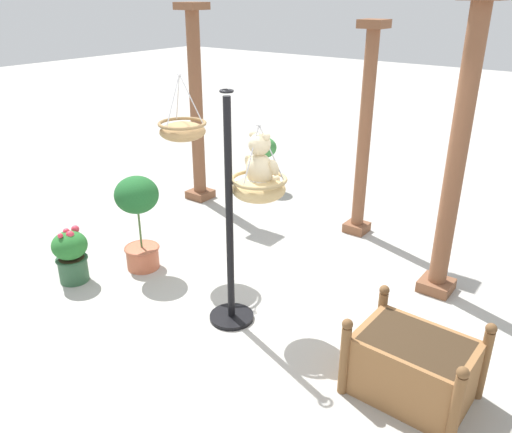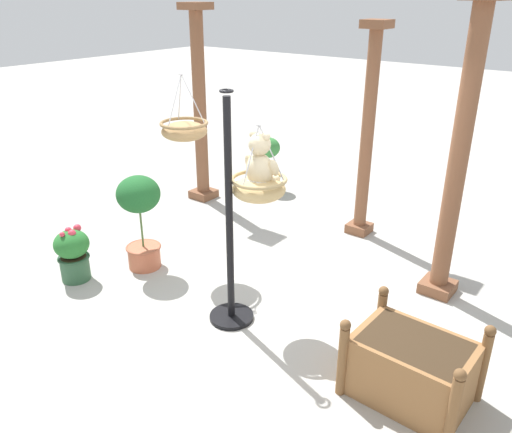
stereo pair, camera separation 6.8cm
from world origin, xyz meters
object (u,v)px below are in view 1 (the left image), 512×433
wooden_planter_box (413,365)px  greenhouse_pillar_left (456,162)px  hanging_basket_with_teddy (259,187)px  potted_plant_bushy_green (265,162)px  greenhouse_pillar_right (196,110)px  potted_plant_small_succulent (71,254)px  hanging_basket_left_high (183,130)px  display_pole_central (230,258)px  teddy_bear (260,163)px  potted_plant_tall_leafy (138,214)px  greenhouse_pillar_far_back (364,138)px

wooden_planter_box → greenhouse_pillar_left: bearing=102.5°
hanging_basket_with_teddy → potted_plant_bushy_green: hanging_basket_with_teddy is taller
greenhouse_pillar_right → wooden_planter_box: size_ratio=2.91×
potted_plant_small_succulent → hanging_basket_left_high: bearing=58.2°
hanging_basket_left_high → greenhouse_pillar_left: 2.87m
display_pole_central → teddy_bear: bearing=61.3°
greenhouse_pillar_right → wooden_planter_box: greenhouse_pillar_right is taller
greenhouse_pillar_right → teddy_bear: bearing=-36.8°
teddy_bear → potted_plant_small_succulent: teddy_bear is taller
display_pole_central → hanging_basket_with_teddy: display_pole_central is taller
greenhouse_pillar_left → potted_plant_bushy_green: size_ratio=3.52×
display_pole_central → greenhouse_pillar_left: (1.45, 1.76, 0.79)m
teddy_bear → greenhouse_pillar_right: (-2.65, 1.98, -0.20)m
greenhouse_pillar_left → teddy_bear: bearing=-131.1°
greenhouse_pillar_right → potted_plant_small_succulent: 3.01m
hanging_basket_with_teddy → wooden_planter_box: hanging_basket_with_teddy is taller
teddy_bear → potted_plant_tall_leafy: size_ratio=0.46×
teddy_bear → wooden_planter_box: 2.14m
potted_plant_tall_leafy → potted_plant_bushy_green: potted_plant_tall_leafy is taller
hanging_basket_left_high → greenhouse_pillar_left: size_ratio=0.24×
teddy_bear → hanging_basket_left_high: 1.39m
hanging_basket_with_teddy → potted_plant_tall_leafy: hanging_basket_with_teddy is taller
hanging_basket_with_teddy → greenhouse_pillar_left: greenhouse_pillar_left is taller
wooden_planter_box → potted_plant_bushy_green: potted_plant_bushy_green is taller
teddy_bear → greenhouse_pillar_right: bearing=143.2°
greenhouse_pillar_far_back → greenhouse_pillar_right: bearing=-172.1°
display_pole_central → potted_plant_bushy_green: display_pole_central is taller
greenhouse_pillar_right → potted_plant_tall_leafy: bearing=-64.4°
hanging_basket_with_teddy → hanging_basket_left_high: size_ratio=0.99×
greenhouse_pillar_left → potted_plant_small_succulent: (-3.35, -2.26, -1.14)m
potted_plant_tall_leafy → wooden_planter_box: bearing=-2.2°
display_pole_central → hanging_basket_with_teddy: size_ratio=3.17×
greenhouse_pillar_far_back → potted_plant_bushy_green: 2.25m
hanging_basket_with_teddy → greenhouse_pillar_left: bearing=49.4°
teddy_bear → greenhouse_pillar_left: size_ratio=0.17×
teddy_bear → greenhouse_pillar_far_back: 2.36m
greenhouse_pillar_left → greenhouse_pillar_far_back: greenhouse_pillar_left is taller
greenhouse_pillar_right → hanging_basket_with_teddy: bearing=-37.2°
hanging_basket_left_high → greenhouse_pillar_far_back: greenhouse_pillar_far_back is taller
potted_plant_tall_leafy → potted_plant_bushy_green: (-0.43, 3.04, -0.24)m
hanging_basket_with_teddy → greenhouse_pillar_far_back: greenhouse_pillar_far_back is taller
hanging_basket_left_high → potted_plant_small_succulent: size_ratio=1.14×
greenhouse_pillar_left → potted_plant_small_succulent: greenhouse_pillar_left is taller
potted_plant_tall_leafy → hanging_basket_left_high: bearing=56.3°
wooden_planter_box → potted_plant_small_succulent: bearing=-171.7°
wooden_planter_box → potted_plant_small_succulent: 3.77m
greenhouse_pillar_right → hanging_basket_left_high: bearing=-50.9°
potted_plant_small_succulent → greenhouse_pillar_far_back: bearing=57.8°
greenhouse_pillar_left → greenhouse_pillar_right: greenhouse_pillar_left is taller
greenhouse_pillar_left → greenhouse_pillar_far_back: size_ratio=1.12×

